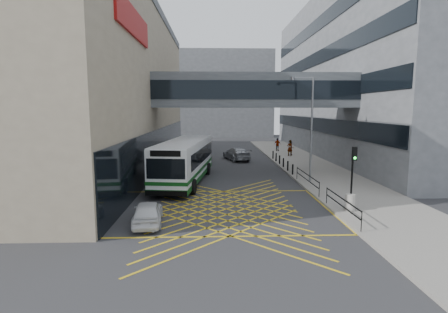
{
  "coord_description": "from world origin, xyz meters",
  "views": [
    {
      "loc": [
        -0.81,
        -20.02,
        5.86
      ],
      "look_at": [
        0.0,
        4.0,
        2.6
      ],
      "focal_mm": 28.0,
      "sensor_mm": 36.0,
      "label": 1
    }
  ],
  "objects": [
    {
      "name": "building_whsmith",
      "position": [
        -17.98,
        16.0,
        8.0
      ],
      "size": [
        24.17,
        42.0,
        16.0
      ],
      "color": "tan",
      "rests_on": "ground"
    },
    {
      "name": "pedestrian_a",
      "position": [
        8.71,
        22.28,
        1.13
      ],
      "size": [
        0.9,
        0.75,
        1.95
      ],
      "primitive_type": "imported",
      "rotation": [
        0.0,
        0.0,
        3.43
      ],
      "color": "gray",
      "rests_on": "pavement"
    },
    {
      "name": "building_far",
      "position": [
        -2.0,
        60.0,
        9.0
      ],
      "size": [
        28.0,
        16.0,
        18.0
      ],
      "primitive_type": "cube",
      "color": "slate",
      "rests_on": "ground"
    },
    {
      "name": "car_white",
      "position": [
        -4.13,
        -2.57,
        0.62
      ],
      "size": [
        2.01,
        4.07,
        1.25
      ],
      "primitive_type": "imported",
      "rotation": [
        0.0,
        0.0,
        3.25
      ],
      "color": "silver",
      "rests_on": "ground"
    },
    {
      "name": "pedestrian_b",
      "position": [
        9.07,
        23.23,
        0.97
      ],
      "size": [
        0.85,
        0.58,
        1.61
      ],
      "primitive_type": "imported",
      "rotation": [
        0.0,
        0.0,
        0.16
      ],
      "color": "gray",
      "rests_on": "pavement"
    },
    {
      "name": "box_junction",
      "position": [
        0.0,
        0.0,
        0.0
      ],
      "size": [
        12.0,
        9.0,
        0.01
      ],
      "color": "gold",
      "rests_on": "ground"
    },
    {
      "name": "pavement",
      "position": [
        9.0,
        15.0,
        0.08
      ],
      "size": [
        6.0,
        54.0,
        0.16
      ],
      "primitive_type": "cube",
      "color": "gray",
      "rests_on": "ground"
    },
    {
      "name": "kerb_railings",
      "position": [
        6.15,
        1.78,
        0.88
      ],
      "size": [
        0.05,
        12.54,
        1.0
      ],
      "color": "black",
      "rests_on": "pavement"
    },
    {
      "name": "street_lamp",
      "position": [
        6.81,
        7.18,
        4.81
      ],
      "size": [
        1.86,
        0.33,
        8.17
      ],
      "rotation": [
        0.0,
        0.0,
        0.06
      ],
      "color": "slate",
      "rests_on": "pavement"
    },
    {
      "name": "car_silver",
      "position": [
        2.0,
        20.12,
        0.78
      ],
      "size": [
        3.43,
        5.42,
        1.57
      ],
      "primitive_type": "imported",
      "rotation": [
        0.0,
        0.0,
        3.42
      ],
      "color": "#9D9FA6",
      "rests_on": "ground"
    },
    {
      "name": "pedestrian_c",
      "position": [
        8.18,
        27.52,
        1.03
      ],
      "size": [
        1.12,
        1.01,
        1.74
      ],
      "primitive_type": "imported",
      "rotation": [
        0.0,
        0.0,
        2.5
      ],
      "color": "gray",
      "rests_on": "pavement"
    },
    {
      "name": "traffic_light",
      "position": [
        7.07,
        -1.0,
        2.53
      ],
      "size": [
        0.25,
        0.42,
        3.64
      ],
      "rotation": [
        0.0,
        0.0,
        0.0
      ],
      "color": "black",
      "rests_on": "pavement"
    },
    {
      "name": "litter_bin",
      "position": [
        6.97,
        -1.06,
        0.63
      ],
      "size": [
        0.54,
        0.54,
        0.94
      ],
      "primitive_type": "cylinder",
      "color": "#ADA89E",
      "rests_on": "pavement"
    },
    {
      "name": "bus",
      "position": [
        -3.0,
        7.87,
        1.81
      ],
      "size": [
        4.27,
        12.32,
        3.38
      ],
      "rotation": [
        0.0,
        0.0,
        -0.13
      ],
      "color": "white",
      "rests_on": "ground"
    },
    {
      "name": "building_right",
      "position": [
        23.98,
        24.0,
        10.0
      ],
      "size": [
        24.09,
        44.0,
        20.0
      ],
      "color": "slate",
      "rests_on": "ground"
    },
    {
      "name": "bollards",
      "position": [
        6.25,
        15.0,
        0.61
      ],
      "size": [
        0.14,
        10.14,
        0.9
      ],
      "color": "black",
      "rests_on": "pavement"
    },
    {
      "name": "skybridge",
      "position": [
        3.0,
        12.0,
        7.5
      ],
      "size": [
        20.0,
        4.1,
        3.0
      ],
      "color": "#4D5257",
      "rests_on": "ground"
    },
    {
      "name": "car_dark",
      "position": [
        -1.95,
        18.42,
        0.8
      ],
      "size": [
        2.09,
        5.17,
        1.61
      ],
      "primitive_type": "imported",
      "rotation": [
        0.0,
        0.0,
        3.16
      ],
      "color": "black",
      "rests_on": "ground"
    },
    {
      "name": "ground",
      "position": [
        0.0,
        0.0,
        0.0
      ],
      "size": [
        120.0,
        120.0,
        0.0
      ],
      "primitive_type": "plane",
      "color": "#333335"
    }
  ]
}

